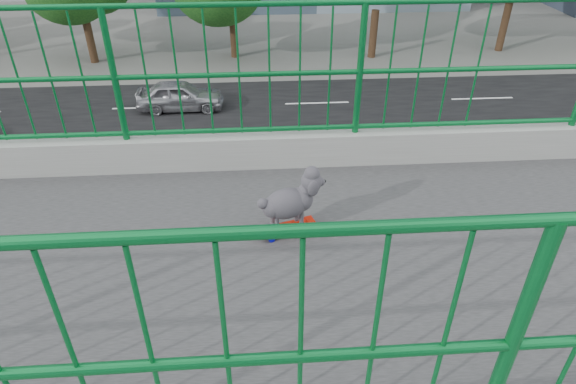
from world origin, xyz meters
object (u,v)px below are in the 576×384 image
(car_0, at_px, (7,305))
(poodle, at_px, (291,200))
(car_4, at_px, (180,95))
(skateboard, at_px, (287,228))
(car_1, at_px, (70,223))

(car_0, bearing_deg, poodle, 47.70)
(poodle, xyz_separation_m, car_0, (-5.62, -6.18, -6.49))
(car_4, bearing_deg, poodle, -168.80)
(skateboard, relative_size, poodle, 0.91)
(poodle, xyz_separation_m, car_4, (-18.42, -3.65, -6.62))
(skateboard, relative_size, car_0, 0.10)
(skateboard, bearing_deg, car_0, -148.85)
(poodle, relative_size, car_4, 0.13)
(skateboard, xyz_separation_m, car_1, (-8.83, -5.67, -6.29))
(car_0, relative_size, car_1, 1.02)
(car_1, relative_size, car_4, 1.18)
(poodle, bearing_deg, skateboard, -90.00)
(poodle, xyz_separation_m, car_1, (-8.82, -5.70, -6.53))
(car_1, bearing_deg, poodle, 32.85)
(skateboard, distance_m, car_4, 19.84)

